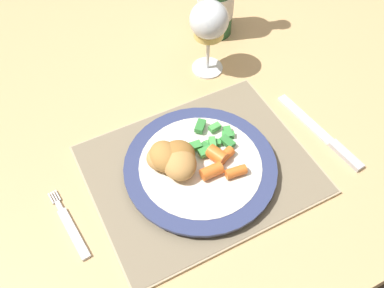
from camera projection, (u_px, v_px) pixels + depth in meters
name	position (u px, v px, depth m)	size (l,w,h in m)	color
ground_plane	(172.00, 230.00, 1.47)	(6.00, 6.00, 0.00)	#4C4238
dining_table	(161.00, 97.00, 0.94)	(1.33, 1.09, 0.74)	tan
placemat	(200.00, 169.00, 0.73)	(0.37, 0.29, 0.01)	tan
dinner_plate	(200.00, 167.00, 0.71)	(0.26, 0.26, 0.02)	white
breaded_croquettes	(172.00, 158.00, 0.69)	(0.09, 0.09, 0.04)	tan
green_beans_pile	(212.00, 140.00, 0.73)	(0.09, 0.08, 0.01)	green
glazed_carrots	(220.00, 163.00, 0.70)	(0.07, 0.07, 0.02)	orange
fork	(71.00, 228.00, 0.66)	(0.03, 0.14, 0.01)	silver
table_knife	(326.00, 137.00, 0.77)	(0.04, 0.21, 0.01)	silver
wine_glass	(209.00, 23.00, 0.79)	(0.07, 0.07, 0.16)	silver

